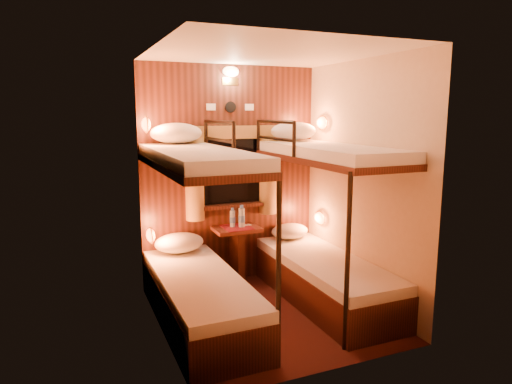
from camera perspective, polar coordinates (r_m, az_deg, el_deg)
name	(u,v)px	position (r m, az deg, el deg)	size (l,w,h in m)	color
floor	(268,314)	(4.49, 1.57, -15.02)	(2.10, 2.10, 0.00)	#370F0F
ceiling	(270,53)	(4.10, 1.73, 17.03)	(2.10, 2.10, 0.00)	silver
wall_back	(230,175)	(5.09, -3.26, 2.08)	(2.40, 2.40, 0.00)	#C6B293
wall_front	(332,213)	(3.22, 9.42, -2.60)	(2.40, 2.40, 0.00)	#C6B293
wall_left	(158,198)	(3.83, -12.10, -0.70)	(2.40, 2.40, 0.00)	#C6B293
wall_right	(361,183)	(4.63, 12.99, 1.06)	(2.40, 2.40, 0.00)	#C6B293
back_panel	(231,176)	(5.08, -3.20, 2.06)	(2.00, 0.03, 2.40)	black
bunk_left	(199,264)	(4.13, -7.10, -8.97)	(0.72, 1.90, 1.82)	black
bunk_right	(325,248)	(4.63, 8.61, -6.92)	(0.72, 1.90, 1.82)	black
window	(231,178)	(5.05, -3.08, 1.80)	(1.00, 0.12, 0.79)	black
curtains	(232,171)	(5.01, -2.96, 2.69)	(1.10, 0.22, 1.00)	olive
back_fixtures	(231,79)	(5.01, -3.18, 13.94)	(0.54, 0.09, 0.48)	black
reading_lamps	(241,176)	(4.76, -1.85, 2.04)	(2.00, 0.20, 1.25)	orange
table	(237,248)	(5.08, -2.41, -7.02)	(0.50, 0.34, 0.66)	#632C16
bottle_left	(233,219)	(5.01, -2.95, -3.37)	(0.06, 0.06, 0.22)	#99BFE5
bottle_right	(242,218)	(5.00, -1.80, -3.23)	(0.07, 0.07, 0.25)	#99BFE5
sachet_a	(245,225)	(5.08, -1.34, -4.20)	(0.08, 0.06, 0.01)	silver
sachet_b	(247,225)	(5.11, -1.13, -4.13)	(0.08, 0.06, 0.01)	silver
pillow_lower_left	(179,243)	(4.83, -9.58, -6.27)	(0.51, 0.37, 0.20)	silver
pillow_lower_right	(290,231)	(5.29, 4.23, -4.90)	(0.44, 0.31, 0.17)	silver
pillow_upper_left	(176,133)	(4.64, -9.96, 7.26)	(0.52, 0.37, 0.20)	silver
pillow_upper_right	(294,131)	(5.06, 4.73, 7.59)	(0.52, 0.37, 0.21)	silver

